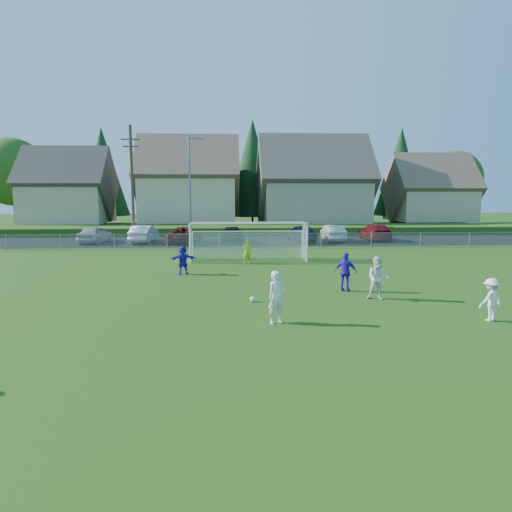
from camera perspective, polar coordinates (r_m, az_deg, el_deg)
The scene contains 23 objects.
ground at distance 13.98m, azimuth 2.05°, elevation -10.33°, with size 160.00×160.00×0.00m, color #193D0C.
asphalt_lot at distance 40.96m, azimuth -1.68°, elevation 1.89°, with size 60.00×60.00×0.00m, color black.
grass_embankment at distance 48.38m, azimuth -1.97°, elevation 3.30°, with size 70.00×6.00×0.80m, color #1E420F.
soccer_ball at distance 18.43m, azimuth -0.42°, elevation -5.42°, with size 0.22×0.22×0.22m, color white.
player_white_a at distance 15.38m, azimuth 2.59°, elevation -5.16°, with size 0.65×0.43×1.78m, color white.
player_white_b at distance 19.32m, azimuth 14.97°, elevation -2.70°, with size 0.87×0.68×1.79m, color white.
player_white_c at distance 17.62m, azimuth 27.32°, elevation -4.85°, with size 0.96×0.55×1.49m, color white.
player_blue_a at distance 20.63m, azimuth 11.15°, elevation -1.98°, with size 1.01×0.42×1.73m, color #2C13BA.
player_blue_b at distance 24.74m, azimuth -9.13°, elevation -0.47°, with size 1.45×0.46×1.56m, color #2C13BA.
goalkeeper at distance 28.18m, azimuth -1.14°, elevation 0.56°, with size 0.53×0.35×1.47m, color #B3E31A.
car_a at distance 41.84m, azimuth -19.49°, elevation 2.56°, with size 1.74×4.32×1.47m, color #B0B2B8.
car_b at distance 40.99m, azimuth -13.80°, elevation 2.71°, with size 1.59×4.56×1.50m, color silver.
car_c at distance 39.99m, azimuth -8.89°, elevation 2.64°, with size 2.32×5.03×1.40m, color maroon.
car_d at distance 40.17m, azimuth -3.06°, elevation 2.72°, with size 1.91×4.69×1.36m, color black.
car_e at distance 40.29m, azimuth 5.68°, elevation 2.83°, with size 1.80×4.48×1.53m, color #121240.
car_f at distance 41.32m, azimuth 9.59°, elevation 2.84°, with size 1.54×4.42×1.46m, color #AFAFAF.
car_g at distance 43.06m, azimuth 14.65°, elevation 2.91°, with size 2.07×5.10×1.48m, color maroon.
soccer_goal at distance 29.41m, azimuth -0.97°, elevation 2.63°, with size 7.42×1.90×2.50m.
chainlink_fence at distance 35.43m, azimuth -1.39°, elevation 1.93°, with size 52.06×0.06×1.20m.
streetlight at distance 39.33m, azimuth -8.20°, elevation 8.61°, with size 1.38×0.18×9.00m.
utility_pole at distance 41.03m, azimuth -15.23°, elevation 8.81°, with size 1.60×0.26×10.00m.
houses_row at distance 55.83m, azimuth -0.16°, elevation 11.06°, with size 53.90×11.45×13.27m.
tree_row at distance 62.03m, azimuth -1.37°, elevation 10.37°, with size 65.98×12.36×13.80m.
Camera 1 is at (-1.31, -13.20, 4.41)m, focal length 32.00 mm.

